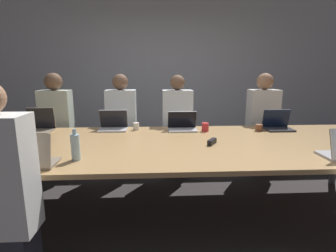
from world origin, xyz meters
name	(u,v)px	position (x,y,z in m)	size (l,w,h in m)	color
ground_plane	(170,212)	(0.00, 0.00, 0.00)	(24.00, 24.00, 0.00)	#383333
curtain_wall	(162,74)	(0.00, 2.40, 1.40)	(12.00, 0.06, 2.80)	#ADADB2
conference_table	(170,147)	(0.00, 0.00, 0.71)	(4.72, 1.55, 0.76)	tan
laptop_far_right	(277,124)	(1.35, 0.54, 0.83)	(0.33, 0.24, 0.24)	#333338
person_far_right	(262,126)	(1.35, 1.00, 0.70)	(0.40, 0.24, 1.43)	#2D2D38
cup_far_right	(259,128)	(1.09, 0.47, 0.79)	(0.09, 0.09, 0.08)	brown
laptop_far_midleft	(113,124)	(-0.65, 0.63, 0.83)	(0.34, 0.24, 0.24)	silver
person_far_midleft	(122,127)	(-0.60, 1.06, 0.69)	(0.40, 0.24, 1.42)	#2D2D38
cup_far_midleft	(136,126)	(-0.37, 0.61, 0.80)	(0.07, 0.07, 0.09)	white
laptop_far_center	(182,125)	(0.18, 0.56, 0.82)	(0.35, 0.22, 0.23)	silver
person_far_center	(177,129)	(0.16, 0.99, 0.68)	(0.40, 0.24, 1.40)	#2D2D38
cup_far_center	(205,127)	(0.45, 0.49, 0.81)	(0.08, 0.08, 0.10)	red
laptop_far_left	(40,125)	(-1.50, 0.59, 0.83)	(0.31, 0.27, 0.27)	gray
person_far_left	(57,127)	(-1.47, 1.05, 0.70)	(0.40, 0.24, 1.43)	#2D2D38
cup_far_left	(15,128)	(-1.77, 0.57, 0.81)	(0.08, 0.08, 0.10)	brown
laptop_near_left	(31,157)	(-1.06, -0.61, 0.83)	(0.33, 0.26, 0.26)	gray
person_near_left	(2,198)	(-1.11, -0.95, 0.68)	(0.40, 0.24, 1.40)	#2D2D38
bottle_near_left	(75,147)	(-0.78, -0.47, 0.86)	(0.07, 0.07, 0.25)	#ADD1E0
stapler	(212,142)	(0.41, -0.07, 0.78)	(0.12, 0.15, 0.05)	black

